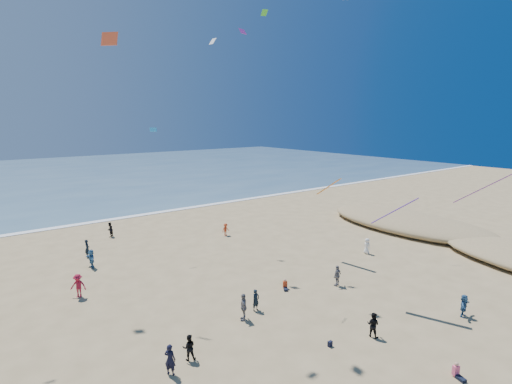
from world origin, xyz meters
TOP-DOWN VIEW (x-y plane):
  - ocean at (0.00, 95.00)m, footprint 220.00×100.00m
  - surf_line at (0.00, 45.00)m, footprint 220.00×1.20m
  - standing_flyers at (3.63, 16.70)m, footprint 36.15×40.13m
  - seated_group at (0.70, 8.78)m, footprint 21.67×24.94m
  - navy_bag at (6.01, 5.83)m, footprint 0.28×0.18m
  - kites_aloft at (8.50, 14.27)m, footprint 46.51×42.23m

SIDE VIEW (x-z plane):
  - ocean at x=0.00m, z-range 0.00..0.06m
  - surf_line at x=0.00m, z-range 0.00..0.08m
  - navy_bag at x=6.01m, z-range 0.00..0.34m
  - seated_group at x=0.70m, z-range 0.00..0.84m
  - standing_flyers at x=3.63m, z-range -0.10..1.82m
  - kites_aloft at x=8.50m, z-range 0.46..29.74m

